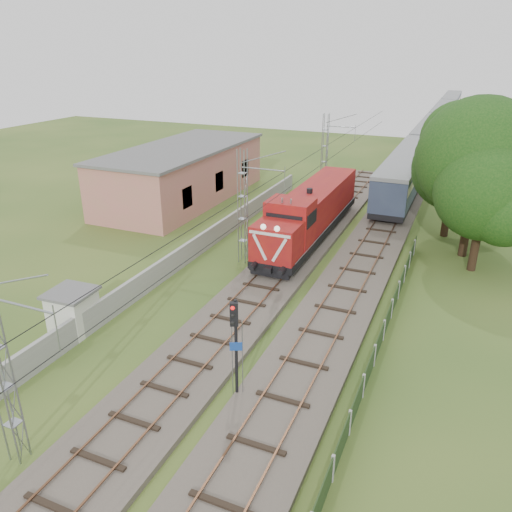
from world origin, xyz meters
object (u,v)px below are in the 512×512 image
at_px(signal_post, 235,333).
at_px(locomotive, 311,212).
at_px(relay_hut, 73,311).
at_px(coach_rake, 437,123).

bearing_deg(signal_post, locomotive, 98.53).
height_order(signal_post, relay_hut, signal_post).
bearing_deg(signal_post, relay_hut, 170.87).
xyz_separation_m(signal_post, relay_hut, (-10.37, 1.67, -2.11)).
distance_m(signal_post, relay_hut, 10.72).
bearing_deg(locomotive, relay_hut, -112.17).
height_order(locomotive, signal_post, locomotive).
height_order(coach_rake, signal_post, signal_post).
bearing_deg(relay_hut, signal_post, -9.13).
relative_size(locomotive, signal_post, 3.63).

